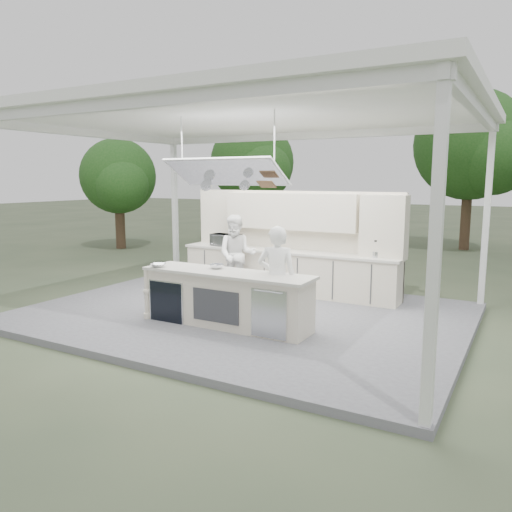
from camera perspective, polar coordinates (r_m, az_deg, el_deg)
The scene contains 12 objects.
ground at distance 9.64m, azimuth -1.41°, elevation -7.06°, with size 90.00×90.00×0.00m, color #4E563B.
stage_deck at distance 9.62m, azimuth -1.41°, elevation -6.72°, with size 8.00×6.00×0.12m, color slate.
tent at distance 9.32m, azimuth -1.52°, elevation 15.43°, with size 8.20×6.20×3.86m.
demo_island at distance 8.65m, azimuth -3.49°, elevation -4.86°, with size 3.10×0.79×0.95m.
back_counter at distance 11.14m, azimuth 3.56°, elevation -1.74°, with size 5.08×0.72×0.95m.
back_wall_unit at distance 11.01m, azimuth 6.18°, elevation 3.24°, with size 5.05×0.48×2.25m.
tree_cluster at distance 18.42m, azimuth 14.04°, elevation 10.61°, with size 19.55×9.40×5.85m.
head_chef at distance 8.31m, azimuth 2.39°, elevation -2.56°, with size 0.64×0.42×1.76m, color white.
sous_chef at distance 10.90m, azimuth -2.20°, elevation 0.14°, with size 0.85×0.66×1.74m, color white.
toaster_oven at distance 11.81m, azimuth -3.92°, elevation 1.86°, with size 0.50×0.34×0.28m, color silver.
bowl_large at distance 9.10m, azimuth -11.12°, elevation -1.05°, with size 0.27×0.27×0.07m, color silver.
bowl_small at distance 8.82m, azimuth -4.51°, elevation -1.19°, with size 0.25×0.25×0.08m, color silver.
Camera 1 is at (4.73, -7.97, 2.64)m, focal length 35.00 mm.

